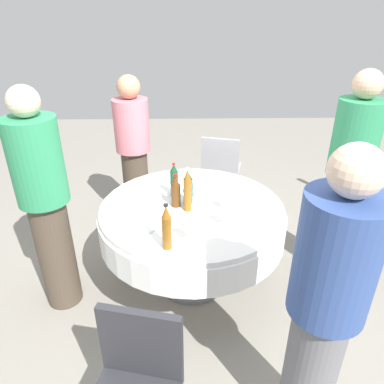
{
  "coord_description": "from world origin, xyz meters",
  "views": [
    {
      "loc": [
        -2.32,
        0.05,
        2.06
      ],
      "look_at": [
        0.0,
        0.0,
        0.85
      ],
      "focal_mm": 33.15,
      "sensor_mm": 36.0,
      "label": 1
    }
  ],
  "objects_px": {
    "bottle_dark_green_west": "(188,188)",
    "plate_east": "(181,178)",
    "dining_table": "(192,222)",
    "plate_front": "(140,206)",
    "person_left": "(347,176)",
    "person_outer": "(324,309)",
    "wine_glass_outer": "(195,186)",
    "wine_glass_south": "(225,198)",
    "bottle_dark_green_outer": "(174,181)",
    "bottle_brown_far": "(176,192)",
    "chair_south": "(136,384)",
    "bottle_amber_left": "(167,228)",
    "person_mid": "(134,151)",
    "bottle_amber_mid": "(188,191)",
    "wine_glass_far": "(187,226)",
    "plate_north": "(252,196)",
    "person_west": "(45,203)",
    "chair_right": "(221,166)"
  },
  "relations": [
    {
      "from": "plate_north",
      "to": "person_west",
      "type": "bearing_deg",
      "value": 101.61
    },
    {
      "from": "person_west",
      "to": "plate_front",
      "type": "bearing_deg",
      "value": -84.69
    },
    {
      "from": "chair_right",
      "to": "person_west",
      "type": "bearing_deg",
      "value": -118.13
    },
    {
      "from": "bottle_dark_green_west",
      "to": "bottle_amber_mid",
      "type": "height_order",
      "value": "bottle_amber_mid"
    },
    {
      "from": "plate_front",
      "to": "bottle_amber_left",
      "type": "bearing_deg",
      "value": -157.01
    },
    {
      "from": "bottle_amber_left",
      "to": "chair_south",
      "type": "height_order",
      "value": "bottle_amber_left"
    },
    {
      "from": "wine_glass_outer",
      "to": "wine_glass_far",
      "type": "xyz_separation_m",
      "value": [
        -0.57,
        0.07,
        -0.0
      ]
    },
    {
      "from": "bottle_dark_green_west",
      "to": "plate_east",
      "type": "distance_m",
      "value": 0.44
    },
    {
      "from": "person_left",
      "to": "chair_south",
      "type": "height_order",
      "value": "person_left"
    },
    {
      "from": "bottle_brown_far",
      "to": "person_mid",
      "type": "xyz_separation_m",
      "value": [
        1.01,
        0.44,
        -0.06
      ]
    },
    {
      "from": "chair_south",
      "to": "plate_front",
      "type": "bearing_deg",
      "value": -72.8
    },
    {
      "from": "plate_front",
      "to": "chair_south",
      "type": "relative_size",
      "value": 0.26
    },
    {
      "from": "bottle_amber_mid",
      "to": "wine_glass_south",
      "type": "distance_m",
      "value": 0.28
    },
    {
      "from": "wine_glass_far",
      "to": "bottle_dark_green_west",
      "type": "bearing_deg",
      "value": -1.51
    },
    {
      "from": "wine_glass_outer",
      "to": "bottle_dark_green_west",
      "type": "bearing_deg",
      "value": 149.32
    },
    {
      "from": "bottle_amber_left",
      "to": "person_mid",
      "type": "height_order",
      "value": "person_mid"
    },
    {
      "from": "dining_table",
      "to": "person_outer",
      "type": "distance_m",
      "value": 1.32
    },
    {
      "from": "plate_north",
      "to": "bottle_dark_green_outer",
      "type": "bearing_deg",
      "value": 86.5
    },
    {
      "from": "bottle_amber_mid",
      "to": "chair_south",
      "type": "bearing_deg",
      "value": 168.06
    },
    {
      "from": "bottle_amber_left",
      "to": "wine_glass_south",
      "type": "bearing_deg",
      "value": -41.17
    },
    {
      "from": "person_left",
      "to": "person_outer",
      "type": "bearing_deg",
      "value": -33.94
    },
    {
      "from": "dining_table",
      "to": "plate_front",
      "type": "bearing_deg",
      "value": 90.82
    },
    {
      "from": "bottle_dark_green_outer",
      "to": "bottle_brown_far",
      "type": "height_order",
      "value": "bottle_dark_green_outer"
    },
    {
      "from": "bottle_amber_left",
      "to": "chair_south",
      "type": "xyz_separation_m",
      "value": [
        -0.74,
        0.12,
        -0.37
      ]
    },
    {
      "from": "dining_table",
      "to": "plate_east",
      "type": "height_order",
      "value": "plate_east"
    },
    {
      "from": "plate_front",
      "to": "person_outer",
      "type": "height_order",
      "value": "person_outer"
    },
    {
      "from": "bottle_brown_far",
      "to": "chair_south",
      "type": "distance_m",
      "value": 1.32
    },
    {
      "from": "person_west",
      "to": "bottle_dark_green_west",
      "type": "bearing_deg",
      "value": -87.51
    },
    {
      "from": "bottle_dark_green_west",
      "to": "plate_east",
      "type": "bearing_deg",
      "value": 8.1
    },
    {
      "from": "wine_glass_far",
      "to": "plate_front",
      "type": "xyz_separation_m",
      "value": [
        0.43,
        0.35,
        -0.09
      ]
    },
    {
      "from": "plate_north",
      "to": "bottle_amber_mid",
      "type": "bearing_deg",
      "value": 111.01
    },
    {
      "from": "bottle_amber_left",
      "to": "wine_glass_far",
      "type": "bearing_deg",
      "value": -54.44
    },
    {
      "from": "wine_glass_south",
      "to": "plate_front",
      "type": "bearing_deg",
      "value": 84.68
    },
    {
      "from": "person_mid",
      "to": "person_outer",
      "type": "relative_size",
      "value": 0.93
    },
    {
      "from": "bottle_dark_green_west",
      "to": "bottle_amber_mid",
      "type": "distance_m",
      "value": 0.11
    },
    {
      "from": "bottle_dark_green_west",
      "to": "bottle_dark_green_outer",
      "type": "xyz_separation_m",
      "value": [
        0.13,
        0.11,
        0.0
      ]
    },
    {
      "from": "person_mid",
      "to": "person_outer",
      "type": "height_order",
      "value": "person_outer"
    },
    {
      "from": "person_mid",
      "to": "chair_south",
      "type": "relative_size",
      "value": 1.76
    },
    {
      "from": "wine_glass_outer",
      "to": "person_mid",
      "type": "xyz_separation_m",
      "value": [
        0.88,
        0.59,
        -0.04
      ]
    },
    {
      "from": "bottle_dark_green_west",
      "to": "plate_east",
      "type": "height_order",
      "value": "bottle_dark_green_west"
    },
    {
      "from": "wine_glass_outer",
      "to": "person_left",
      "type": "xyz_separation_m",
      "value": [
        0.03,
        -1.19,
        0.05
      ]
    },
    {
      "from": "bottle_amber_left",
      "to": "person_left",
      "type": "distance_m",
      "value": 1.55
    },
    {
      "from": "bottle_amber_mid",
      "to": "chair_south",
      "type": "xyz_separation_m",
      "value": [
        -1.21,
        0.26,
        -0.38
      ]
    },
    {
      "from": "wine_glass_outer",
      "to": "wine_glass_south",
      "type": "relative_size",
      "value": 0.99
    },
    {
      "from": "dining_table",
      "to": "plate_front",
      "type": "xyz_separation_m",
      "value": [
        -0.01,
        0.39,
        0.16
      ]
    },
    {
      "from": "bottle_amber_mid",
      "to": "wine_glass_far",
      "type": "height_order",
      "value": "bottle_amber_mid"
    },
    {
      "from": "wine_glass_outer",
      "to": "person_mid",
      "type": "relative_size",
      "value": 0.09
    },
    {
      "from": "bottle_dark_green_outer",
      "to": "person_mid",
      "type": "height_order",
      "value": "person_mid"
    },
    {
      "from": "bottle_brown_far",
      "to": "plate_front",
      "type": "distance_m",
      "value": 0.29
    },
    {
      "from": "bottle_amber_mid",
      "to": "chair_right",
      "type": "bearing_deg",
      "value": -16.1
    }
  ]
}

